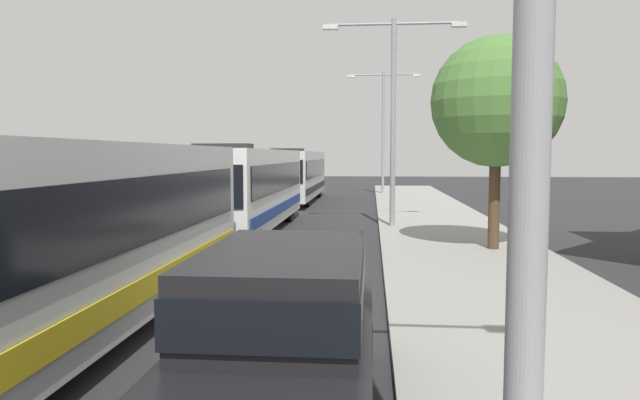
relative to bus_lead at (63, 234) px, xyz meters
The scene contains 7 objects.
bus_lead is the anchor object (origin of this frame).
bus_second_in_line 12.78m from the bus_lead, 90.00° to the left, with size 2.58×11.49×3.21m.
bus_middle 26.54m from the bus_lead, 90.00° to the left, with size 2.58×11.98×3.21m.
white_suv 4.43m from the bus_lead, 32.51° to the right, with size 1.86×5.01×1.90m.
streetlamp_mid 15.10m from the bus_lead, 68.54° to the left, with size 5.30×0.28×7.77m.
streetlamp_far 33.21m from the bus_lead, 80.59° to the left, with size 5.14×0.28×8.49m.
roadside_tree 12.20m from the bus_lead, 46.92° to the left, with size 3.73×3.73×6.09m.
Camera 1 is at (3.30, 4.59, 2.87)m, focal length 32.06 mm.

